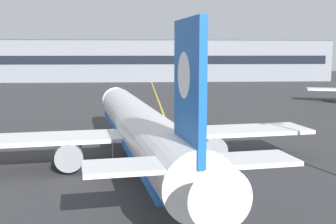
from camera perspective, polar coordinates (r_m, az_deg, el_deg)
name	(u,v)px	position (r m, az deg, el deg)	size (l,w,h in m)	color
ground_plane	(209,221)	(26.70, 5.43, -14.07)	(400.00, 400.00, 0.00)	#353538
taxiway_centreline	(170,131)	(55.47, 0.24, -2.47)	(0.30, 180.00, 0.01)	yellow
airliner_foreground	(141,128)	(38.08, -3.59, -2.11)	(32.36, 41.42, 11.65)	white
safety_cone_by_nose_gear	(143,130)	(54.67, -3.26, -2.36)	(0.44, 0.44, 0.55)	orange
terminal_building	(160,60)	(150.71, -1.07, 6.81)	(117.24, 12.40, 14.28)	gray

